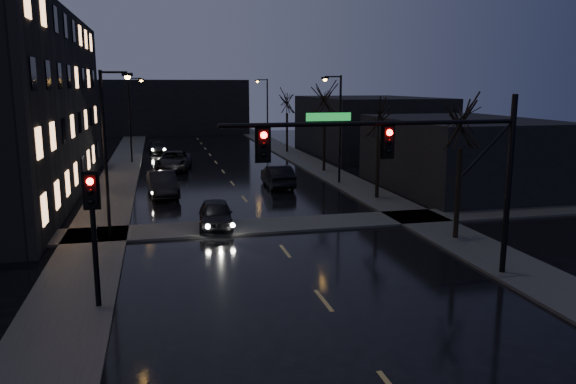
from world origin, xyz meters
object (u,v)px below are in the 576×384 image
oncoming_car_d (158,147)px  lead_car (278,176)px  oncoming_car_b (163,184)px  oncoming_car_c (174,160)px  oncoming_car_a (215,214)px

oncoming_car_d → lead_car: bearing=-76.2°
oncoming_car_b → oncoming_car_c: size_ratio=0.85×
oncoming_car_d → lead_car: (8.34, -22.89, 0.15)m
oncoming_car_c → lead_car: 12.48m
oncoming_car_d → lead_car: lead_car is taller
oncoming_car_c → oncoming_car_d: oncoming_car_c is taller
oncoming_car_b → oncoming_car_d: oncoming_car_b is taller
oncoming_car_a → oncoming_car_c: size_ratio=0.72×
lead_car → oncoming_car_a: bearing=62.9°
oncoming_car_b → oncoming_car_c: 11.86m
oncoming_car_b → lead_car: bearing=5.1°
oncoming_car_b → oncoming_car_c: oncoming_car_b is taller
oncoming_car_c → lead_car: bearing=-47.5°
oncoming_car_b → lead_car: oncoming_car_b is taller
oncoming_car_d → oncoming_car_c: bearing=-90.5°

